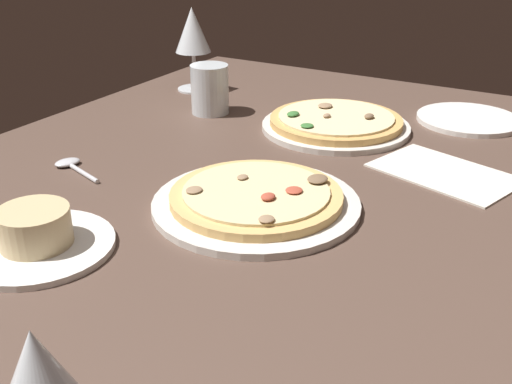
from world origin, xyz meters
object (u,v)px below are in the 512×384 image
Objects in this scene: wine_glass_near at (193,33)px; paper_menu at (445,173)px; side_plate at (468,119)px; pizza_side at (336,123)px; ramekin_on_saucer at (36,236)px; spoon at (72,165)px; pizza_main at (256,200)px; water_glass at (210,91)px.

paper_menu is at bearing -107.79° from wine_glass_near.
pizza_side is at bearing 129.74° from side_plate.
ramekin_on_saucer is 1.03× the size of wine_glass_near.
wine_glass_near is (65.40, 23.34, 10.42)cm from ramekin_on_saucer.
side_plate is at bearing -41.98° from spoon.
side_plate is 71.43cm from spoon.
pizza_main is 1.55× the size of ramekin_on_saucer.
pizza_main is 30.58cm from paper_menu.
pizza_main is 53.26cm from side_plate.
ramekin_on_saucer reaches higher than side_plate.
ramekin_on_saucer is 0.88× the size of paper_menu.
ramekin_on_saucer is at bearing -143.89° from spoon.
wine_glass_near is 47.65cm from spoon.
paper_menu is at bearing -114.84° from pizza_side.
water_glass reaches higher than side_plate.
water_glass is 34.05cm from spoon.
paper_menu is (46.44, -35.75, -1.68)cm from ramekin_on_saucer.
pizza_main is 42.25cm from water_glass.
pizza_side is 58.34cm from ramekin_on_saucer.
pizza_side is 39.35cm from wine_glass_near.
side_plate is at bearing -24.37° from ramekin_on_saucer.
wine_glass_near reaches higher than paper_menu.
wine_glass_near is (8.63, 36.77, 11.04)cm from pizza_side.
wine_glass_near is 1.88× the size of water_glass.
ramekin_on_saucer is (-56.77, 13.42, 0.62)cm from pizza_side.
pizza_main is 1.37× the size of paper_menu.
pizza_side is 25.66cm from side_plate.
side_plate is (73.17, -33.14, -1.38)cm from ramekin_on_saucer.
pizza_side is 1.51× the size of wine_glass_near.
pizza_side is at bearing -13.30° from ramekin_on_saucer.
spoon is (-33.69, 3.14, -3.77)cm from water_glass.
side_plate is 0.92× the size of paper_menu.
wine_glass_near is at bearing 10.87° from spoon.
pizza_side reaches higher than spoon.
ramekin_on_saucer is 80.33cm from side_plate.
ramekin_on_saucer is 55.02cm from water_glass.
pizza_main is at bearing -174.45° from pizza_side.
spoon is (-26.37, 50.38, 0.31)cm from paper_menu.
wine_glass_near is (42.91, 40.10, 11.09)cm from pizza_main.
pizza_main is at bearing 159.18° from paper_menu.
water_glass is 0.46× the size of paper_menu.
water_glass is at bearing -134.51° from wine_glass_near.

